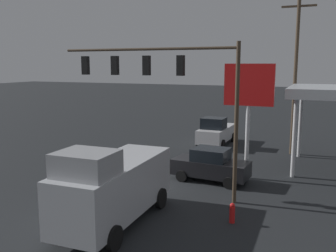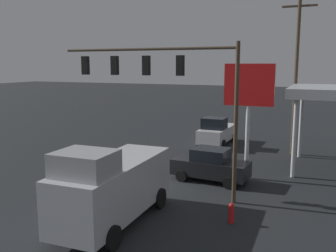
{
  "view_description": "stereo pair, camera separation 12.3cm",
  "coord_description": "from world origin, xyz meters",
  "views": [
    {
      "loc": [
        -8.66,
        18.64,
        6.71
      ],
      "look_at": [
        0.0,
        -2.0,
        3.02
      ],
      "focal_mm": 40.0,
      "sensor_mm": 36.0,
      "label": 1
    },
    {
      "loc": [
        -8.78,
        18.6,
        6.71
      ],
      "look_at": [
        0.0,
        -2.0,
        3.02
      ],
      "focal_mm": 40.0,
      "sensor_mm": 36.0,
      "label": 2
    }
  ],
  "objects": [
    {
      "name": "delivery_truck",
      "position": [
        -0.74,
        5.68,
        1.69
      ],
      "size": [
        2.68,
        6.85,
        3.58
      ],
      "rotation": [
        0.0,
        0.0,
        1.59
      ],
      "color": "silver",
      "rests_on": "ground"
    },
    {
      "name": "sedan_waiting",
      "position": [
        -2.81,
        -1.71,
        0.95
      ],
      "size": [
        4.52,
        2.32,
        1.93
      ],
      "rotation": [
        0.0,
        0.0,
        -0.07
      ],
      "color": "black",
      "rests_on": "ground"
    },
    {
      "name": "ground_plane",
      "position": [
        0.0,
        0.0,
        0.0
      ],
      "size": [
        200.0,
        200.0,
        0.0
      ],
      "primitive_type": "plane",
      "color": "black"
    },
    {
      "name": "price_sign",
      "position": [
        -4.62,
        -3.04,
        5.15
      ],
      "size": [
        2.86,
        0.27,
        6.76
      ],
      "color": "silver",
      "rests_on": "ground"
    },
    {
      "name": "traffic_signal_assembly",
      "position": [
        -1.09,
        1.18,
        5.97
      ],
      "size": [
        9.67,
        0.43,
        7.78
      ],
      "color": "#473828",
      "rests_on": "ground"
    },
    {
      "name": "utility_pole",
      "position": [
        -6.58,
        -10.42,
        6.0
      ],
      "size": [
        2.4,
        0.26,
        11.41
      ],
      "color": "#473828",
      "rests_on": "ground"
    },
    {
      "name": "fire_hydrant",
      "position": [
        -5.33,
        3.6,
        0.44
      ],
      "size": [
        0.24,
        0.24,
        0.88
      ],
      "color": "red",
      "rests_on": "ground"
    },
    {
      "name": "pickup_parked",
      "position": [
        -0.42,
        -11.46,
        1.11
      ],
      "size": [
        2.35,
        5.24,
        2.4
      ],
      "rotation": [
        0.0,
        0.0,
        1.55
      ],
      "color": "silver",
      "rests_on": "ground"
    }
  ]
}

